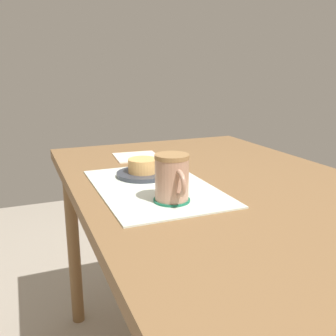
# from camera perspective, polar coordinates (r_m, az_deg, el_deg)

# --- Properties ---
(dining_table) EXTENTS (1.37, 0.80, 0.74)m
(dining_table) POSITION_cam_1_polar(r_m,az_deg,el_deg) (1.02, 9.80, -6.95)
(dining_table) COLOR brown
(dining_table) RESTS_ON ground_plane
(placemat) EXTENTS (0.44, 0.29, 0.00)m
(placemat) POSITION_cam_1_polar(r_m,az_deg,el_deg) (0.98, -2.16, -2.93)
(placemat) COLOR silver
(placemat) RESTS_ON dining_table
(pastry_plate) EXTENTS (0.15, 0.15, 0.01)m
(pastry_plate) POSITION_cam_1_polar(r_m,az_deg,el_deg) (1.08, -3.81, -0.93)
(pastry_plate) COLOR #333842
(pastry_plate) RESTS_ON placemat
(pastry) EXTENTS (0.09, 0.09, 0.04)m
(pastry) POSITION_cam_1_polar(r_m,az_deg,el_deg) (1.07, -3.83, 0.38)
(pastry) COLOR #E0A860
(pastry) RESTS_ON pastry_plate
(coffee_coaster) EXTENTS (0.09, 0.09, 0.00)m
(coffee_coaster) POSITION_cam_1_polar(r_m,az_deg,el_deg) (0.88, 0.58, -4.90)
(coffee_coaster) COLOR #196B4C
(coffee_coaster) RESTS_ON placemat
(coffee_mug) EXTENTS (0.11, 0.08, 0.11)m
(coffee_mug) POSITION_cam_1_polar(r_m,az_deg,el_deg) (0.86, 0.65, -1.43)
(coffee_mug) COLOR tan
(coffee_mug) RESTS_ON coffee_coaster
(paper_napkin) EXTENTS (0.16, 0.16, 0.00)m
(paper_napkin) POSITION_cam_1_polar(r_m,az_deg,el_deg) (1.33, -4.77, 1.72)
(paper_napkin) COLOR silver
(paper_napkin) RESTS_ON dining_table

